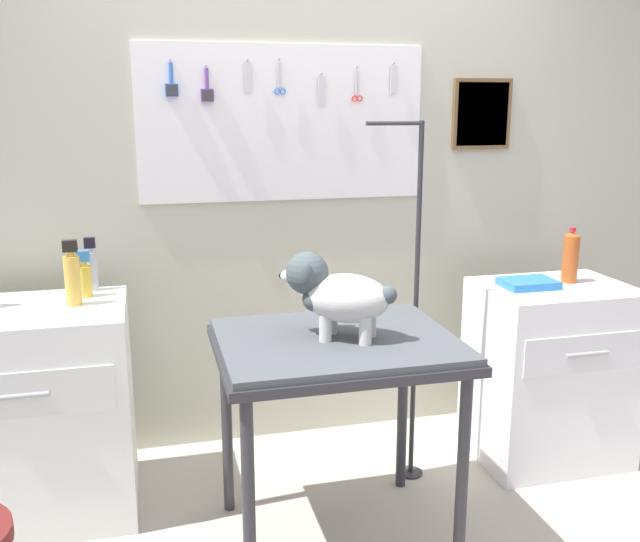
% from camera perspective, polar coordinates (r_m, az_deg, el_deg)
% --- Properties ---
extents(rear_wall_panel, '(4.00, 0.11, 2.30)m').
position_cam_1_polar(rear_wall_panel, '(3.45, -1.63, 5.02)').
color(rear_wall_panel, '#BAB9A4').
rests_on(rear_wall_panel, ground).
extents(grooming_table, '(0.89, 0.72, 0.83)m').
position_cam_1_polar(grooming_table, '(2.63, 1.37, -7.17)').
color(grooming_table, '#2D2D33').
rests_on(grooming_table, ground).
extents(grooming_arm, '(0.29, 0.11, 1.60)m').
position_cam_1_polar(grooming_arm, '(3.11, 7.59, -3.95)').
color(grooming_arm, '#2D2D33').
rests_on(grooming_arm, ground).
extents(dog, '(0.42, 0.33, 0.32)m').
position_cam_1_polar(dog, '(2.55, 1.25, -1.82)').
color(dog, silver).
rests_on(dog, grooming_table).
extents(counter_left, '(0.80, 0.58, 0.88)m').
position_cam_1_polar(counter_left, '(3.14, -22.43, -10.60)').
color(counter_left, white).
rests_on(counter_left, ground).
extents(cabinet_right, '(0.68, 0.54, 0.85)m').
position_cam_1_polar(cabinet_right, '(3.54, 18.11, -7.81)').
color(cabinet_right, white).
rests_on(cabinet_right, ground).
extents(detangler_spray, '(0.06, 0.06, 0.26)m').
position_cam_1_polar(detangler_spray, '(2.95, -19.45, -0.46)').
color(detangler_spray, gold).
rests_on(detangler_spray, counter_left).
extents(spray_bottle_short, '(0.06, 0.06, 0.20)m').
position_cam_1_polar(spray_bottle_short, '(3.08, -18.57, -0.49)').
color(spray_bottle_short, gold).
rests_on(spray_bottle_short, counter_left).
extents(pump_bottle_white, '(0.05, 0.05, 0.23)m').
position_cam_1_polar(pump_bottle_white, '(3.17, -18.06, 0.26)').
color(pump_bottle_white, '#AEB0BA').
rests_on(pump_bottle_white, counter_left).
extents(soda_bottle, '(0.07, 0.07, 0.26)m').
position_cam_1_polar(soda_bottle, '(3.47, 19.66, 1.08)').
color(soda_bottle, '#B4501F').
rests_on(soda_bottle, cabinet_right).
extents(supply_tray, '(0.24, 0.18, 0.04)m').
position_cam_1_polar(supply_tray, '(3.34, 16.54, -0.96)').
color(supply_tray, '#2B74BE').
rests_on(supply_tray, cabinet_right).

